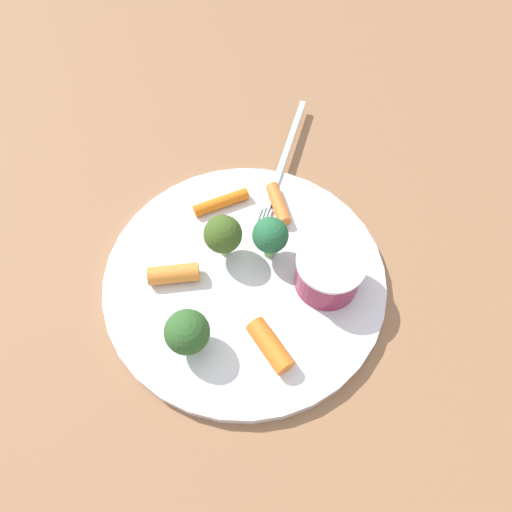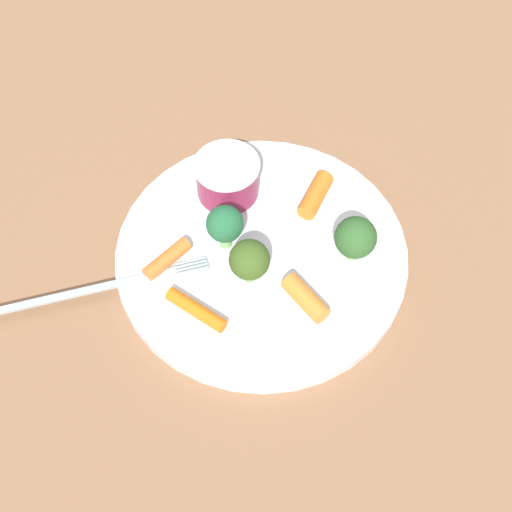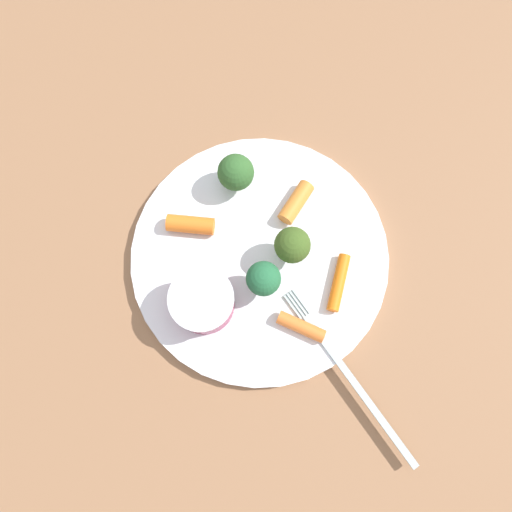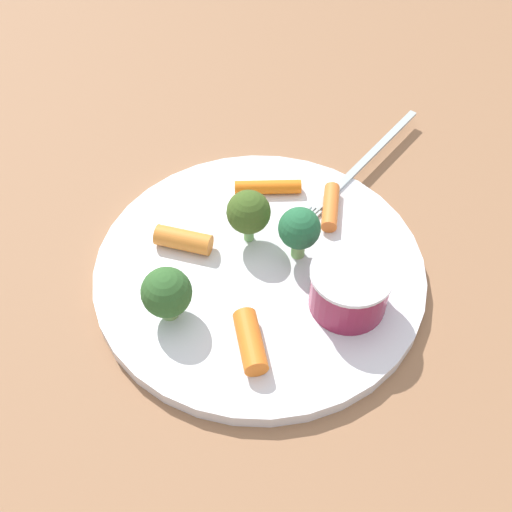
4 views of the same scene
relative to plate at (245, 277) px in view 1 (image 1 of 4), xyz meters
The scene contains 11 objects.
ground_plane 0.01m from the plate, ahead, with size 2.40×2.40×0.00m, color #926645.
plate is the anchor object (origin of this frame).
sauce_cup 0.08m from the plate, 57.99° to the left, with size 0.06×0.06×0.04m.
broccoli_floret_0 0.05m from the plate, 109.16° to the left, with size 0.03×0.03×0.05m.
broccoli_floret_1 0.09m from the plate, 59.05° to the right, with size 0.04×0.04×0.05m.
broccoli_floret_2 0.05m from the plate, 166.64° to the right, with size 0.03×0.03×0.05m.
carrot_stick_0 0.08m from the plate, ahead, with size 0.02×0.02×0.05m, color orange.
carrot_stick_1 0.08m from the plate, behind, with size 0.01×0.01×0.06m, color orange.
carrot_stick_2 0.07m from the plate, 111.72° to the right, with size 0.02×0.02×0.05m, color orange.
carrot_stick_3 0.08m from the plate, 131.53° to the left, with size 0.01×0.01×0.05m, color orange.
fork 0.14m from the plate, 138.67° to the left, with size 0.15×0.13×0.00m.
Camera 1 is at (0.19, -0.08, 0.38)m, focal length 31.98 mm.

